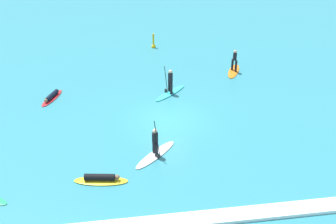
% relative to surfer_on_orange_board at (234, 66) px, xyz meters
% --- Properties ---
extents(ground_plane, '(120.00, 120.00, 0.00)m').
position_rel_surfer_on_orange_board_xyz_m(ground_plane, '(-5.90, -6.09, -0.43)').
color(ground_plane, teal).
rests_on(ground_plane, ground).
extents(surfer_on_orange_board, '(1.75, 2.63, 1.75)m').
position_rel_surfer_on_orange_board_xyz_m(surfer_on_orange_board, '(0.00, 0.00, 0.00)').
color(surfer_on_orange_board, orange).
rests_on(surfer_on_orange_board, ground_plane).
extents(surfer_on_teal_board, '(2.60, 2.43, 2.01)m').
position_rel_surfer_on_orange_board_xyz_m(surfer_on_teal_board, '(-5.28, -2.80, 0.05)').
color(surfer_on_teal_board, '#33C6CC').
rests_on(surfer_on_teal_board, ground_plane).
extents(surfer_on_yellow_board, '(2.86, 1.21, 0.45)m').
position_rel_surfer_on_orange_board_xyz_m(surfer_on_yellow_board, '(-10.17, -11.68, -0.26)').
color(surfer_on_yellow_board, yellow).
rests_on(surfer_on_yellow_board, ground_plane).
extents(surfer_on_red_board, '(1.59, 2.47, 0.38)m').
position_rel_surfer_on_orange_board_xyz_m(surfer_on_red_board, '(-13.33, -2.38, -0.28)').
color(surfer_on_red_board, red).
rests_on(surfer_on_red_board, ground_plane).
extents(surfer_on_white_board, '(2.78, 2.75, 2.37)m').
position_rel_surfer_on_orange_board_xyz_m(surfer_on_white_board, '(-7.15, -9.83, 0.02)').
color(surfer_on_white_board, white).
rests_on(surfer_on_white_board, ground_plane).
extents(marker_buoy, '(0.36, 0.36, 1.33)m').
position_rel_surfer_on_orange_board_xyz_m(marker_buoy, '(-5.47, 5.56, -0.14)').
color(marker_buoy, yellow).
rests_on(marker_buoy, ground_plane).
extents(wave_crest, '(24.29, 0.90, 0.18)m').
position_rel_surfer_on_orange_board_xyz_m(wave_crest, '(-5.90, -15.13, -0.34)').
color(wave_crest, white).
rests_on(wave_crest, ground_plane).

